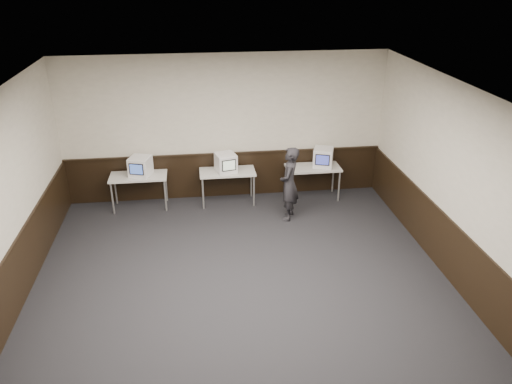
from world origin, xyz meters
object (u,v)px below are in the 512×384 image
at_px(emac_right, 323,157).
at_px(person, 289,184).
at_px(emac_center, 226,163).
at_px(desk_left, 139,178).
at_px(desk_center, 227,174).
at_px(emac_left, 140,166).
at_px(desk_right, 313,170).

relative_size(emac_right, person, 0.35).
bearing_deg(emac_center, emac_right, -12.84).
distance_m(desk_left, emac_center, 1.89).
height_order(desk_left, person, person).
xyz_separation_m(emac_center, person, (1.22, -0.87, -0.18)).
bearing_deg(desk_left, person, -16.22).
distance_m(emac_center, emac_right, 2.15).
height_order(desk_center, person, person).
bearing_deg(person, emac_left, -86.04).
distance_m(desk_center, person, 1.50).
bearing_deg(emac_left, desk_right, 17.25).
bearing_deg(desk_center, emac_center, -139.16).
bearing_deg(emac_left, emac_center, 16.55).
distance_m(emac_left, person, 3.16).
height_order(desk_left, desk_center, same).
distance_m(emac_right, person, 1.32).
bearing_deg(desk_center, desk_left, 180.00).
bearing_deg(person, desk_right, 162.26).
xyz_separation_m(desk_left, emac_right, (4.02, 0.02, 0.28)).
bearing_deg(desk_center, emac_right, 0.52).
relative_size(emac_center, emac_right, 0.94).
height_order(desk_center, emac_left, emac_left).
bearing_deg(person, desk_left, -85.82).
xyz_separation_m(emac_right, person, (-0.93, -0.92, -0.18)).
relative_size(desk_left, emac_right, 2.19).
height_order(desk_right, emac_left, emac_left).
bearing_deg(desk_center, desk_right, 0.00).
bearing_deg(emac_right, desk_center, -160.56).
bearing_deg(desk_left, emac_center, -0.77).
xyz_separation_m(desk_right, emac_left, (-3.73, -0.01, 0.28)).
height_order(desk_center, emac_right, emac_right).
xyz_separation_m(desk_right, emac_right, (0.22, 0.02, 0.28)).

